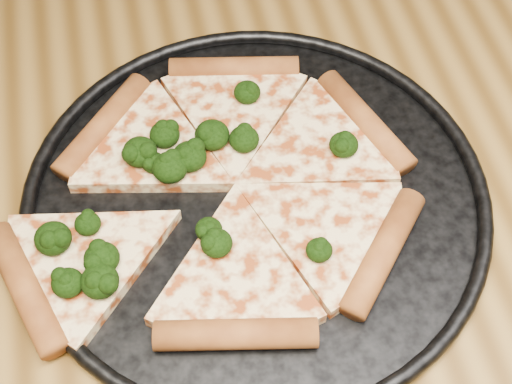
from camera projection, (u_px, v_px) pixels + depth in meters
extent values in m
cube|color=brown|center=(322.00, 300.00, 0.61)|extent=(1.20, 0.90, 0.04)
cylinder|color=black|center=(256.00, 201.00, 0.63)|extent=(0.38, 0.38, 0.01)
torus|color=black|center=(256.00, 196.00, 0.63)|extent=(0.39, 0.39, 0.01)
cylinder|color=#A35B28|center=(365.00, 121.00, 0.67)|extent=(0.06, 0.12, 0.02)
cylinder|color=#A35B28|center=(234.00, 69.00, 0.70)|extent=(0.12, 0.05, 0.02)
cylinder|color=#A35B28|center=(103.00, 126.00, 0.66)|extent=(0.10, 0.11, 0.02)
cylinder|color=#A35B28|center=(25.00, 288.00, 0.57)|extent=(0.06, 0.12, 0.02)
cylinder|color=#A35B28|center=(236.00, 334.00, 0.55)|extent=(0.12, 0.05, 0.02)
cylinder|color=#A35B28|center=(383.00, 252.00, 0.59)|extent=(0.10, 0.11, 0.02)
ellipsoid|color=black|center=(244.00, 139.00, 0.64)|extent=(0.03, 0.03, 0.02)
ellipsoid|color=black|center=(209.00, 229.00, 0.59)|extent=(0.02, 0.02, 0.02)
ellipsoid|color=black|center=(247.00, 92.00, 0.67)|extent=(0.02, 0.02, 0.02)
ellipsoid|color=black|center=(170.00, 167.00, 0.62)|extent=(0.03, 0.03, 0.02)
ellipsoid|color=black|center=(68.00, 283.00, 0.56)|extent=(0.02, 0.02, 0.02)
ellipsoid|color=black|center=(153.00, 162.00, 0.63)|extent=(0.02, 0.02, 0.01)
ellipsoid|color=black|center=(88.00, 224.00, 0.59)|extent=(0.02, 0.02, 0.02)
ellipsoid|color=black|center=(102.00, 258.00, 0.57)|extent=(0.03, 0.03, 0.02)
ellipsoid|color=black|center=(53.00, 238.00, 0.58)|extent=(0.03, 0.03, 0.02)
ellipsoid|color=black|center=(140.00, 152.00, 0.63)|extent=(0.03, 0.03, 0.02)
ellipsoid|color=black|center=(189.00, 157.00, 0.63)|extent=(0.03, 0.03, 0.02)
ellipsoid|color=black|center=(100.00, 281.00, 0.56)|extent=(0.03, 0.03, 0.02)
ellipsoid|color=black|center=(165.00, 135.00, 0.64)|extent=(0.03, 0.03, 0.02)
ellipsoid|color=black|center=(217.00, 243.00, 0.58)|extent=(0.02, 0.02, 0.02)
ellipsoid|color=black|center=(212.00, 135.00, 0.64)|extent=(0.03, 0.03, 0.02)
ellipsoid|color=black|center=(319.00, 250.00, 0.58)|extent=(0.02, 0.02, 0.02)
ellipsoid|color=black|center=(344.00, 145.00, 0.64)|extent=(0.02, 0.02, 0.02)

